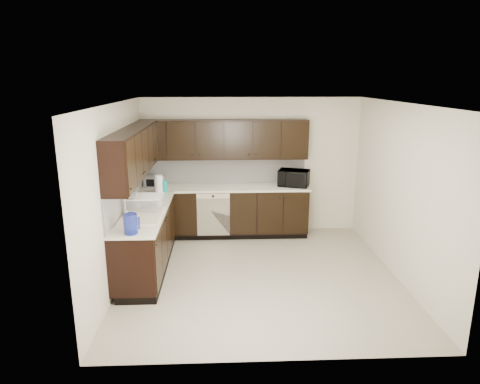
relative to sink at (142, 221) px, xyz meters
name	(u,v)px	position (x,y,z in m)	size (l,w,h in m)	color
floor	(260,275)	(1.68, 0.01, -0.88)	(4.00, 4.00, 0.00)	#A59B88
ceiling	(262,103)	(1.68, 0.01, 1.62)	(4.00, 4.00, 0.00)	white
wall_back	(251,166)	(1.68, 2.01, 0.37)	(4.00, 0.02, 2.50)	beige
wall_left	(117,195)	(-0.32, 0.01, 0.37)	(0.02, 4.00, 2.50)	beige
wall_right	(400,192)	(3.68, 0.01, 0.37)	(0.02, 4.00, 2.50)	beige
wall_front	(279,248)	(1.68, -1.99, 0.37)	(4.00, 0.02, 2.50)	beige
lower_cabinets	(195,225)	(0.67, 1.12, -0.47)	(3.00, 2.80, 0.90)	black
countertop	(194,196)	(0.67, 1.12, 0.04)	(3.03, 2.83, 0.04)	beige
backsplash	(182,178)	(0.46, 1.33, 0.30)	(3.00, 2.80, 0.48)	silver
upper_cabinets	(187,145)	(0.58, 1.22, 0.89)	(3.00, 2.80, 0.70)	black
dishwasher	(213,212)	(0.98, 1.42, -0.33)	(0.58, 0.04, 0.78)	beige
sink	(142,221)	(0.00, 0.00, 0.00)	(0.54, 0.82, 0.42)	beige
microwave	(294,178)	(2.43, 1.67, 0.21)	(0.53, 0.36, 0.30)	black
soap_bottle_a	(159,201)	(0.18, 0.46, 0.15)	(0.09, 0.09, 0.19)	gray
soap_bottle_b	(137,200)	(-0.13, 0.39, 0.19)	(0.10, 0.10, 0.25)	gray
toaster_oven	(155,181)	(-0.07, 1.73, 0.16)	(0.32, 0.24, 0.20)	#BABABC
storage_bin	(144,203)	(-0.01, 0.32, 0.16)	(0.53, 0.39, 0.21)	silver
blue_pitcher	(131,224)	(-0.01, -0.69, 0.19)	(0.17, 0.17, 0.26)	navy
teal_tumbler	(165,186)	(0.16, 1.36, 0.16)	(0.09, 0.09, 0.19)	#0D9592
paper_towel_roll	(159,184)	(0.06, 1.36, 0.21)	(0.13, 0.13, 0.29)	white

